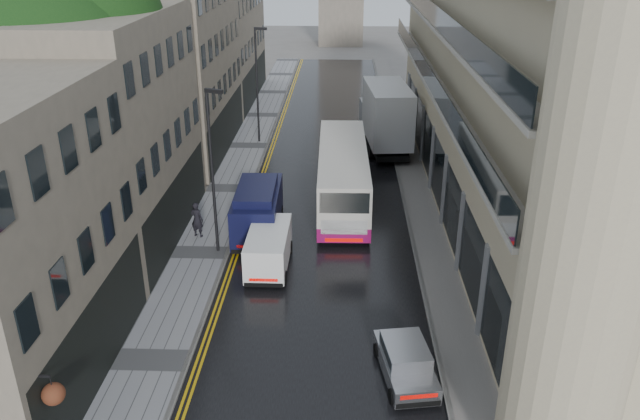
# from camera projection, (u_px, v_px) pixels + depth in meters

# --- Properties ---
(road) EXTENTS (9.00, 85.00, 0.02)m
(road) POSITION_uv_depth(u_px,v_px,m) (326.00, 191.00, 37.57)
(road) COLOR black
(road) RESTS_ON ground
(left_sidewalk) EXTENTS (2.70, 85.00, 0.12)m
(left_sidewalk) POSITION_uv_depth(u_px,v_px,m) (230.00, 189.00, 37.75)
(left_sidewalk) COLOR gray
(left_sidewalk) RESTS_ON ground
(right_sidewalk) EXTENTS (1.80, 85.00, 0.12)m
(right_sidewalk) POSITION_uv_depth(u_px,v_px,m) (416.00, 192.00, 37.37)
(right_sidewalk) COLOR slate
(right_sidewalk) RESTS_ON ground
(old_shop_row) EXTENTS (4.50, 56.00, 12.00)m
(old_shop_row) POSITION_uv_depth(u_px,v_px,m) (172.00, 82.00, 37.73)
(old_shop_row) COLOR gray
(old_shop_row) RESTS_ON ground
(modern_block) EXTENTS (8.00, 40.00, 14.00)m
(modern_block) POSITION_uv_depth(u_px,v_px,m) (520.00, 83.00, 33.00)
(modern_block) COLOR tan
(modern_block) RESTS_ON ground
(tree_near) EXTENTS (10.56, 10.56, 13.89)m
(tree_near) POSITION_uv_depth(u_px,v_px,m) (48.00, 109.00, 28.32)
(tree_near) COLOR black
(tree_near) RESTS_ON ground
(tree_far) EXTENTS (9.24, 9.24, 12.46)m
(tree_far) POSITION_uv_depth(u_px,v_px,m) (141.00, 68.00, 40.47)
(tree_far) COLOR black
(tree_far) RESTS_ON ground
(cream_bus) EXTENTS (2.85, 11.76, 3.20)m
(cream_bus) POSITION_uv_depth(u_px,v_px,m) (320.00, 198.00, 32.45)
(cream_bus) COLOR beige
(cream_bus) RESTS_ON road
(white_lorry) EXTENTS (3.52, 9.22, 4.73)m
(white_lorry) POSITION_uv_depth(u_px,v_px,m) (371.00, 125.00, 42.04)
(white_lorry) COLOR silver
(white_lorry) RESTS_ON road
(silver_hatchback) EXTENTS (2.10, 3.76, 1.34)m
(silver_hatchback) POSITION_uv_depth(u_px,v_px,m) (394.00, 386.00, 20.40)
(silver_hatchback) COLOR #98989C
(silver_hatchback) RESTS_ON road
(white_van) EXTENTS (1.82, 4.20, 1.89)m
(white_van) POSITION_uv_depth(u_px,v_px,m) (246.00, 264.00, 27.33)
(white_van) COLOR white
(white_van) RESTS_ON road
(navy_van) EXTENTS (2.32, 5.52, 2.79)m
(navy_van) POSITION_uv_depth(u_px,v_px,m) (233.00, 224.00, 30.06)
(navy_van) COLOR black
(navy_van) RESTS_ON road
(pedestrian) EXTENTS (0.79, 0.64, 1.86)m
(pedestrian) POSITION_uv_depth(u_px,v_px,m) (197.00, 220.00, 31.38)
(pedestrian) COLOR black
(pedestrian) RESTS_ON left_sidewalk
(lamp_post_near) EXTENTS (0.90, 0.52, 7.92)m
(lamp_post_near) POSITION_uv_depth(u_px,v_px,m) (212.00, 174.00, 28.72)
(lamp_post_near) COLOR black
(lamp_post_near) RESTS_ON left_sidewalk
(lamp_post_far) EXTENTS (0.94, 0.34, 8.15)m
(lamp_post_far) POSITION_uv_depth(u_px,v_px,m) (257.00, 87.00, 44.52)
(lamp_post_far) COLOR black
(lamp_post_far) RESTS_ON left_sidewalk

